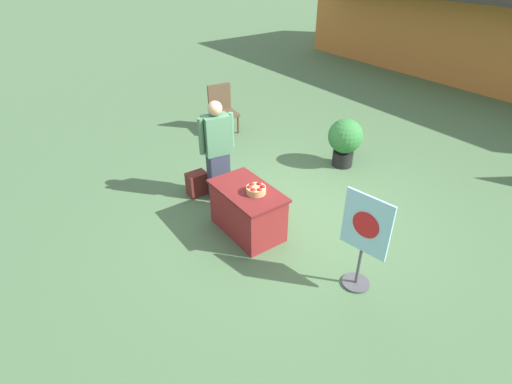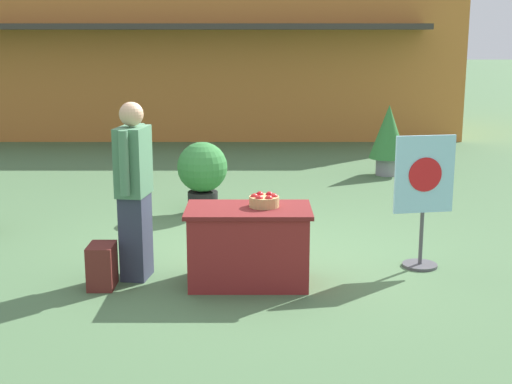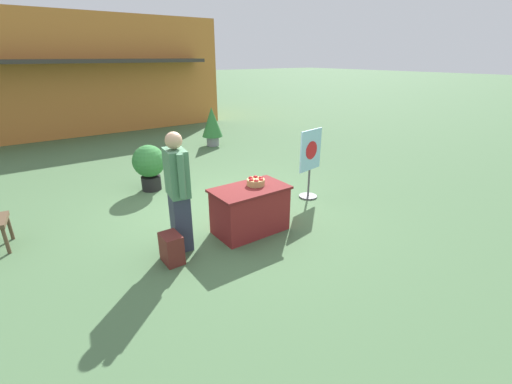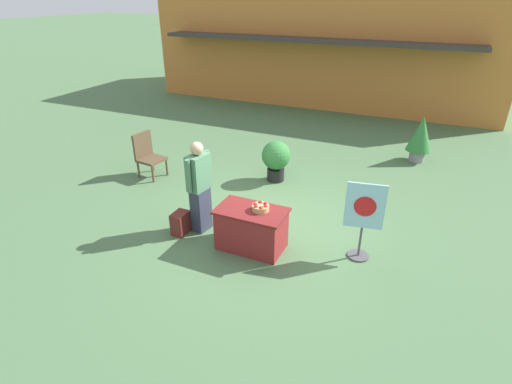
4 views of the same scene
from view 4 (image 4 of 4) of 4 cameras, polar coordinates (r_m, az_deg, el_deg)
ground_plane at (r=7.80m, az=1.93°, el=-4.35°), size 120.00×120.00×0.00m
storefront_building at (r=17.54m, az=10.47°, el=19.91°), size 13.03×5.76×4.04m
display_table at (r=6.89m, az=-0.66°, el=-5.27°), size 1.19×0.70×0.75m
apple_basket at (r=6.66m, az=0.65°, el=-2.20°), size 0.29×0.29×0.13m
person_visitor at (r=7.24m, az=-8.09°, el=0.78°), size 0.32×0.60×1.73m
backpack at (r=7.50m, az=-10.73°, el=-4.37°), size 0.24×0.34×0.42m
poster_board at (r=6.68m, az=15.09°, el=-3.56°), size 0.62×0.36×1.37m
patio_chair at (r=9.88m, az=-15.25°, el=5.33°), size 0.62×0.62×1.06m
potted_plant_near_left at (r=9.29m, az=2.88°, el=4.88°), size 0.67×0.67×0.96m
potted_plant_far_right at (r=11.20m, az=22.47°, el=7.39°), size 0.64×0.64×1.20m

